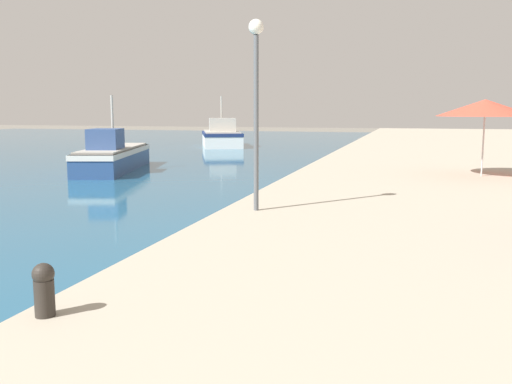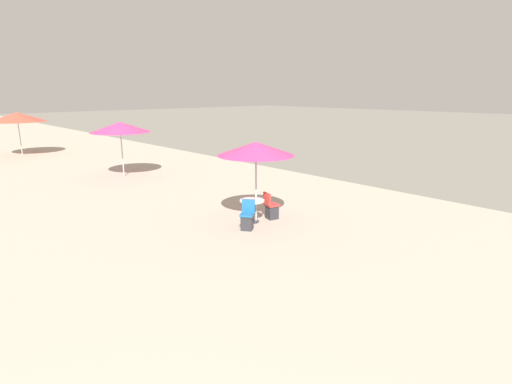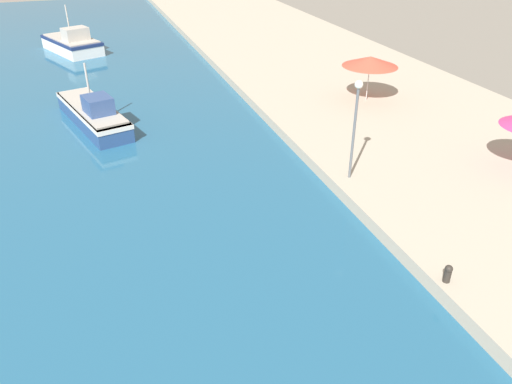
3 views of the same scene
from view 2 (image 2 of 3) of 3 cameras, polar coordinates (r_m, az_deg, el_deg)
quay_promenade at (r=39.85m, az=-31.84°, el=5.66°), size 16.00×90.00×0.61m
cafe_umbrella_pink at (r=12.50m, az=0.00°, el=6.19°), size 2.43×2.43×2.61m
cafe_umbrella_white at (r=20.75m, az=-18.84°, el=8.76°), size 2.87×2.87×2.69m
cafe_umbrella_striped at (r=30.72m, az=-30.96°, el=9.18°), size 3.48×3.48×2.82m
cafe_table at (r=12.87m, az=-0.56°, el=-2.05°), size 0.80×0.80×0.74m
cafe_chair_left at (r=13.27m, az=2.20°, el=-2.49°), size 0.52×0.49×0.91m
cafe_chair_right at (r=12.25m, az=-1.25°, el=-3.91°), size 0.58×0.58×0.91m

